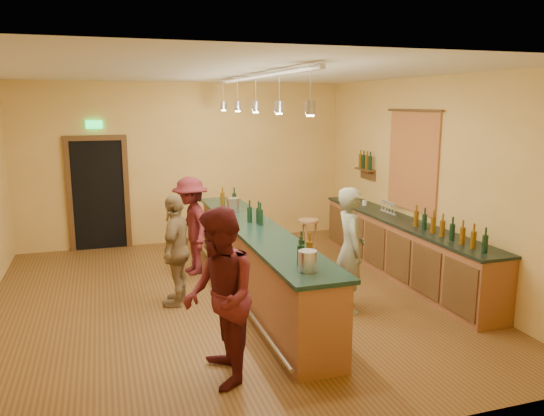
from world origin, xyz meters
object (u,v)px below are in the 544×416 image
object	(u,v)px
customer_b	(176,250)
bar_stool	(308,227)
bartender	(350,250)
customer_a	(219,297)
back_counter	(402,247)
customer_c	(191,226)
tasting_bar	(257,257)

from	to	relation	value
customer_b	bar_stool	xyz separation A→B (m)	(2.53, 1.39, -0.18)
bartender	customer_a	world-z (taller)	customer_a
back_counter	bar_stool	bearing A→B (deg)	130.96
customer_a	back_counter	bearing A→B (deg)	126.59
customer_b	customer_c	bearing A→B (deg)	-173.57
customer_a	customer_b	world-z (taller)	customer_a
back_counter	bartender	bearing A→B (deg)	-144.42
back_counter	customer_b	size ratio (longest dim) A/B	2.89
bartender	customer_c	distance (m)	2.87
tasting_bar	customer_b	distance (m)	1.16
customer_a	bar_stool	bearing A→B (deg)	149.33
bartender	customer_b	bearing A→B (deg)	78.39
back_counter	tasting_bar	xyz separation A→B (m)	(-2.52, -0.18, 0.12)
customer_c	bar_stool	bearing A→B (deg)	82.22
back_counter	tasting_bar	world-z (taller)	tasting_bar
tasting_bar	bartender	distance (m)	1.39
tasting_bar	customer_b	bearing A→B (deg)	175.90
bar_stool	bartender	bearing A→B (deg)	-97.96
tasting_bar	bar_stool	xyz separation A→B (m)	(1.39, 1.47, 0.00)
tasting_bar	bartender	xyz separation A→B (m)	(1.07, -0.86, 0.25)
tasting_bar	customer_c	size ratio (longest dim) A/B	3.15
customer_c	customer_a	bearing A→B (deg)	-14.88
back_counter	bartender	world-z (taller)	bartender
tasting_bar	bar_stool	size ratio (longest dim) A/B	6.78
customer_c	bar_stool	xyz separation A→B (m)	(2.11, 0.08, -0.20)
bartender	customer_b	size ratio (longest dim) A/B	1.08
customer_b	customer_c	xyz separation A→B (m)	(0.42, 1.31, 0.02)
customer_b	customer_a	bearing A→B (deg)	27.14
customer_b	bar_stool	world-z (taller)	customer_b
customer_c	customer_b	bearing A→B (deg)	-27.81
bar_stool	back_counter	bearing A→B (deg)	-49.04
back_counter	customer_b	bearing A→B (deg)	-178.44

